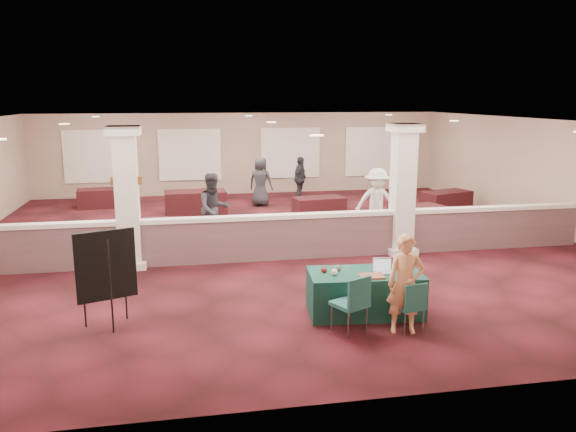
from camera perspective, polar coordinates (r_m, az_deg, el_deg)
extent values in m
plane|color=#4E131D|center=(14.94, -1.63, -2.79)|extent=(16.00, 16.00, 0.00)
cube|color=gray|center=(22.50, -4.82, 6.33)|extent=(16.00, 0.04, 3.20)
cube|color=gray|center=(7.02, 8.49, -6.59)|extent=(16.00, 0.04, 3.20)
cube|color=gray|center=(17.69, 24.94, 3.69)|extent=(0.04, 16.00, 3.20)
cube|color=white|center=(14.46, -1.70, 9.56)|extent=(16.00, 16.00, 0.02)
cube|color=brown|center=(13.39, -0.65, -2.34)|extent=(15.60, 0.20, 1.00)
cube|color=silver|center=(13.26, -0.66, -0.04)|extent=(15.60, 0.28, 0.10)
cube|color=white|center=(13.03, -16.01, 1.74)|extent=(0.50, 0.50, 3.20)
cube|color=white|center=(13.38, -15.64, -4.68)|extent=(0.70, 0.70, 0.16)
cube|color=white|center=(12.86, -16.40, 8.33)|extent=(0.72, 0.72, 0.20)
cube|color=white|center=(13.97, 11.56, 2.63)|extent=(0.50, 0.50, 3.20)
cube|color=white|center=(14.30, 11.31, -3.39)|extent=(0.70, 0.70, 0.16)
cube|color=white|center=(13.82, 11.83, 8.78)|extent=(0.72, 0.72, 0.20)
cylinder|color=brown|center=(13.00, -17.34, 3.42)|extent=(0.12, 0.12, 0.18)
cylinder|color=white|center=(13.00, -17.34, 3.42)|extent=(0.09, 0.09, 0.10)
cylinder|color=brown|center=(12.95, -14.88, 3.53)|extent=(0.12, 0.12, 0.18)
cylinder|color=white|center=(12.95, -14.88, 3.53)|extent=(0.09, 0.09, 0.10)
cube|color=#0D3330|center=(10.23, 7.80, -7.75)|extent=(2.08, 1.17, 0.77)
cube|color=#1E5657|center=(9.64, 12.17, -8.92)|extent=(0.50, 0.50, 0.06)
cube|color=#1E5657|center=(9.41, 12.88, -7.98)|extent=(0.41, 0.12, 0.41)
cylinder|color=slate|center=(9.50, 11.78, -10.69)|extent=(0.03, 0.03, 0.39)
cylinder|color=slate|center=(9.68, 13.58, -10.33)|extent=(0.03, 0.03, 0.39)
cylinder|color=slate|center=(9.78, 10.66, -9.97)|extent=(0.03, 0.03, 0.39)
cylinder|color=slate|center=(9.95, 12.43, -9.64)|extent=(0.03, 0.03, 0.39)
cube|color=#1E5657|center=(9.39, 6.26, -8.87)|extent=(0.66, 0.66, 0.06)
cube|color=#1E5657|center=(9.14, 7.26, -7.69)|extent=(0.45, 0.26, 0.47)
cylinder|color=slate|center=(9.22, 6.14, -11.01)|extent=(0.03, 0.03, 0.45)
cylinder|color=slate|center=(9.48, 8.00, -10.39)|extent=(0.03, 0.03, 0.45)
cylinder|color=slate|center=(9.50, 4.45, -10.26)|extent=(0.03, 0.03, 0.45)
cylinder|color=slate|center=(9.75, 6.30, -9.69)|extent=(0.03, 0.03, 0.45)
cube|color=black|center=(9.79, -18.02, -4.81)|extent=(0.95, 0.39, 1.19)
cylinder|color=black|center=(10.02, -20.12, -6.36)|extent=(0.04, 0.04, 1.58)
cylinder|color=black|center=(10.15, -16.27, -5.86)|extent=(0.04, 0.04, 1.58)
cylinder|color=black|center=(9.64, -17.57, -6.88)|extent=(0.04, 0.04, 1.58)
imported|color=tan|center=(9.41, 11.85, -6.80)|extent=(0.66, 0.51, 1.65)
cube|color=black|center=(14.99, -11.30, -1.62)|extent=(1.84, 1.19, 0.69)
cube|color=black|center=(18.12, 3.16, 0.90)|extent=(1.71, 1.02, 0.65)
cube|color=black|center=(17.08, 12.97, -0.09)|extent=(1.77, 1.25, 0.65)
cube|color=black|center=(20.80, -18.41, 1.74)|extent=(1.70, 0.99, 0.65)
cube|color=black|center=(18.69, -9.35, 1.32)|extent=(2.03, 1.11, 0.80)
cube|color=black|center=(19.83, 15.76, 1.47)|extent=(1.86, 1.32, 0.68)
imported|color=black|center=(14.78, -7.53, 0.70)|extent=(1.02, 0.77, 1.89)
imported|color=silver|center=(15.77, 9.00, 1.38)|extent=(1.29, 0.76, 1.89)
imported|color=black|center=(20.90, 1.24, 3.79)|extent=(0.93, 1.06, 1.65)
imported|color=black|center=(19.96, -2.80, 3.52)|extent=(0.98, 0.80, 1.74)
cube|color=silver|center=(10.13, 9.68, -5.66)|extent=(0.37, 0.27, 0.02)
cube|color=silver|center=(10.20, 9.53, -4.79)|extent=(0.35, 0.04, 0.23)
cube|color=#CFE1F8|center=(10.20, 9.53, -4.89)|extent=(0.31, 0.03, 0.20)
cube|color=#B13A1C|center=(9.87, 8.51, -6.06)|extent=(0.45, 0.35, 0.03)
sphere|color=beige|center=(9.87, 4.73, -5.70)|extent=(0.12, 0.12, 0.12)
sphere|color=maroon|center=(10.00, 3.68, -5.48)|extent=(0.10, 0.10, 0.10)
sphere|color=#545359|center=(10.11, 5.09, -5.30)|extent=(0.11, 0.11, 0.11)
cube|color=red|center=(10.01, 12.07, -6.00)|extent=(0.13, 0.04, 0.01)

